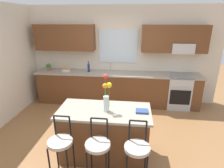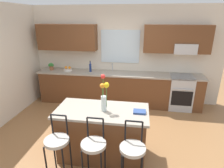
# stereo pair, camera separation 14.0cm
# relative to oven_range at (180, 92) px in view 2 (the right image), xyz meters

# --- Properties ---
(ground_plane) EXTENTS (14.00, 14.00, 0.00)m
(ground_plane) POSITION_rel_oven_range_xyz_m (-1.69, -1.68, -0.46)
(ground_plane) COLOR olive
(back_wall_assembly) EXTENTS (5.60, 0.50, 2.70)m
(back_wall_assembly) POSITION_rel_oven_range_xyz_m (-1.65, 0.31, 1.05)
(back_wall_assembly) COLOR beige
(back_wall_assembly) RESTS_ON ground
(counter_run) EXTENTS (4.56, 0.64, 0.92)m
(counter_run) POSITION_rel_oven_range_xyz_m (-1.69, 0.02, 0.01)
(counter_run) COLOR brown
(counter_run) RESTS_ON ground
(sink_faucet) EXTENTS (0.02, 0.13, 0.23)m
(sink_faucet) POSITION_rel_oven_range_xyz_m (-1.88, 0.17, 0.60)
(sink_faucet) COLOR #B7BABC
(sink_faucet) RESTS_ON counter_run
(oven_range) EXTENTS (0.60, 0.64, 0.92)m
(oven_range) POSITION_rel_oven_range_xyz_m (0.00, 0.00, 0.00)
(oven_range) COLOR #B7BABC
(oven_range) RESTS_ON ground
(kitchen_island) EXTENTS (1.55, 0.76, 0.92)m
(kitchen_island) POSITION_rel_oven_range_xyz_m (-1.70, -2.19, 0.00)
(kitchen_island) COLOR brown
(kitchen_island) RESTS_ON ground
(bar_stool_near) EXTENTS (0.36, 0.36, 1.04)m
(bar_stool_near) POSITION_rel_oven_range_xyz_m (-2.25, -2.78, 0.18)
(bar_stool_near) COLOR black
(bar_stool_near) RESTS_ON ground
(bar_stool_middle) EXTENTS (0.36, 0.36, 1.04)m
(bar_stool_middle) POSITION_rel_oven_range_xyz_m (-1.70, -2.78, 0.18)
(bar_stool_middle) COLOR black
(bar_stool_middle) RESTS_ON ground
(bar_stool_far) EXTENTS (0.36, 0.36, 1.04)m
(bar_stool_far) POSITION_rel_oven_range_xyz_m (-1.15, -2.78, 0.18)
(bar_stool_far) COLOR black
(bar_stool_far) RESTS_ON ground
(flower_vase) EXTENTS (0.14, 0.15, 0.61)m
(flower_vase) POSITION_rel_oven_range_xyz_m (-1.66, -2.21, 0.74)
(flower_vase) COLOR silver
(flower_vase) RESTS_ON kitchen_island
(cookbook) EXTENTS (0.20, 0.15, 0.03)m
(cookbook) POSITION_rel_oven_range_xyz_m (-1.08, -2.19, 0.48)
(cookbook) COLOR navy
(cookbook) RESTS_ON kitchen_island
(fruit_bowl_oranges) EXTENTS (0.24, 0.24, 0.13)m
(fruit_bowl_oranges) POSITION_rel_oven_range_xyz_m (-3.16, 0.02, 0.50)
(fruit_bowl_oranges) COLOR silver
(fruit_bowl_oranges) RESTS_ON counter_run
(bottle_olive_oil) EXTENTS (0.06, 0.06, 0.31)m
(bottle_olive_oil) POSITION_rel_oven_range_xyz_m (-2.49, 0.02, 0.58)
(bottle_olive_oil) COLOR navy
(bottle_olive_oil) RESTS_ON counter_run
(potted_plant_small) EXTENTS (0.17, 0.12, 0.21)m
(potted_plant_small) POSITION_rel_oven_range_xyz_m (-3.67, 0.03, 0.58)
(potted_plant_small) COLOR #9E5B3D
(potted_plant_small) RESTS_ON counter_run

